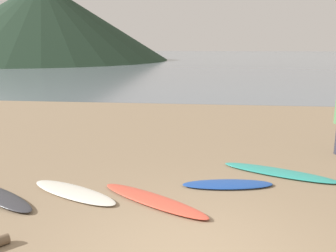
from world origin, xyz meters
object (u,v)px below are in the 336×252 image
Objects in this scene: surfboard_1 at (74,192)px; surfboard_0 at (1,197)px; surfboard_4 at (279,172)px; surfboard_2 at (153,200)px; surfboard_3 at (228,184)px.

surfboard_0 is at bearing -136.16° from surfboard_1.
surfboard_0 reaches higher than surfboard_4.
surfboard_1 is 1.64m from surfboard_2.
surfboard_4 reaches higher than surfboard_3.
surfboard_4 is at bearing 52.15° from surfboard_0.
surfboard_2 is at bearing -154.07° from surfboard_3.
surfboard_2 reaches higher than surfboard_1.
surfboard_0 is 0.79× the size of surfboard_4.
surfboard_0 is 0.94× the size of surfboard_1.
surfboard_2 is at bearing 19.57° from surfboard_1.
surfboard_1 is 1.14× the size of surfboard_3.
surfboard_0 reaches higher than surfboard_2.
surfboard_3 is at bearing -121.54° from surfboard_4.
surfboard_1 is 0.83× the size of surfboard_4.
surfboard_1 and surfboard_4 have the same top height.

